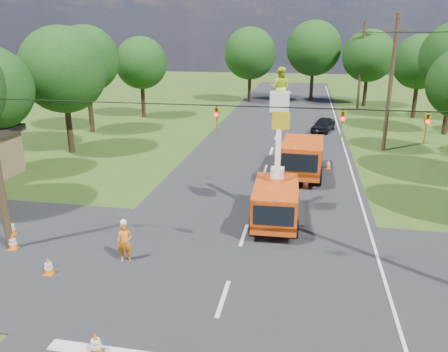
% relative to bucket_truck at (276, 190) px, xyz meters
% --- Properties ---
extents(ground, '(140.00, 140.00, 0.00)m').
position_rel_bucket_truck_xyz_m(ground, '(-1.24, 13.16, -1.61)').
color(ground, '#345118').
rests_on(ground, ground).
extents(road_main, '(12.00, 100.00, 0.06)m').
position_rel_bucket_truck_xyz_m(road_main, '(-1.24, 13.16, -1.61)').
color(road_main, black).
rests_on(road_main, ground).
extents(road_cross, '(56.00, 10.00, 0.07)m').
position_rel_bucket_truck_xyz_m(road_cross, '(-1.24, -4.84, -1.61)').
color(road_cross, black).
rests_on(road_cross, ground).
extents(edge_line, '(0.12, 90.00, 0.02)m').
position_rel_bucket_truck_xyz_m(edge_line, '(4.36, 13.16, -1.61)').
color(edge_line, silver).
rests_on(edge_line, ground).
extents(bucket_truck, '(2.33, 5.50, 7.25)m').
position_rel_bucket_truck_xyz_m(bucket_truck, '(0.00, 0.00, 0.00)').
color(bucket_truck, '#F25811').
rests_on(bucket_truck, ground).
extents(second_truck, '(2.79, 6.60, 2.43)m').
position_rel_bucket_truck_xyz_m(second_truck, '(1.09, 7.59, -0.34)').
color(second_truck, '#F25811').
rests_on(second_truck, ground).
extents(ground_worker, '(0.70, 0.57, 1.66)m').
position_rel_bucket_truck_xyz_m(ground_worker, '(-5.53, -4.96, -0.77)').
color(ground_worker, orange).
rests_on(ground_worker, ground).
extents(distant_car, '(2.58, 4.06, 1.29)m').
position_rel_bucket_truck_xyz_m(distant_car, '(2.85, 21.13, -0.96)').
color(distant_car, black).
rests_on(distant_car, ground).
extents(traffic_cone_0, '(0.38, 0.38, 0.71)m').
position_rel_bucket_truck_xyz_m(traffic_cone_0, '(-4.27, -10.11, -1.25)').
color(traffic_cone_0, orange).
rests_on(traffic_cone_0, ground).
extents(traffic_cone_2, '(0.38, 0.38, 0.71)m').
position_rel_bucket_truck_xyz_m(traffic_cone_2, '(1.42, 5.16, -1.25)').
color(traffic_cone_2, orange).
rests_on(traffic_cone_2, ground).
extents(traffic_cone_3, '(0.38, 0.38, 0.71)m').
position_rel_bucket_truck_xyz_m(traffic_cone_3, '(-7.97, -6.45, -1.25)').
color(traffic_cone_3, orange).
rests_on(traffic_cone_3, ground).
extents(traffic_cone_4, '(0.38, 0.38, 0.71)m').
position_rel_bucket_truck_xyz_m(traffic_cone_4, '(-10.57, -4.89, -1.25)').
color(traffic_cone_4, orange).
rests_on(traffic_cone_4, ground).
extents(traffic_cone_5, '(0.38, 0.38, 0.71)m').
position_rel_bucket_truck_xyz_m(traffic_cone_5, '(-11.54, -3.63, -1.25)').
color(traffic_cone_5, orange).
rests_on(traffic_cone_5, ground).
extents(traffic_cone_6, '(0.38, 0.38, 0.71)m').
position_rel_bucket_truck_xyz_m(traffic_cone_6, '(2.83, 9.25, -1.25)').
color(traffic_cone_6, orange).
rests_on(traffic_cone_6, ground).
extents(pole_right_mid, '(1.80, 0.30, 10.00)m').
position_rel_bucket_truck_xyz_m(pole_right_mid, '(7.26, 15.16, 3.50)').
color(pole_right_mid, '#4C3823').
rests_on(pole_right_mid, ground).
extents(pole_right_far, '(1.80, 0.30, 10.00)m').
position_rel_bucket_truck_xyz_m(pole_right_far, '(7.26, 35.16, 3.50)').
color(pole_right_far, '#4C3823').
rests_on(pole_right_far, ground).
extents(signal_span, '(18.00, 0.29, 1.07)m').
position_rel_bucket_truck_xyz_m(signal_span, '(0.98, -4.84, 4.27)').
color(signal_span, black).
rests_on(signal_span, ground).
extents(tree_left_d, '(6.20, 6.20, 9.24)m').
position_rel_bucket_truck_xyz_m(tree_left_d, '(-16.24, 10.16, 4.52)').
color(tree_left_d, '#382616').
rests_on(tree_left_d, ground).
extents(tree_left_e, '(5.80, 5.80, 9.41)m').
position_rel_bucket_truck_xyz_m(tree_left_e, '(-18.04, 17.16, 4.89)').
color(tree_left_e, '#382616').
rests_on(tree_left_e, ground).
extents(tree_left_f, '(5.40, 5.40, 8.40)m').
position_rel_bucket_truck_xyz_m(tree_left_f, '(-16.04, 25.16, 4.08)').
color(tree_left_f, '#382616').
rests_on(tree_left_f, ground).
extents(tree_right_e, '(5.60, 5.60, 8.63)m').
position_rel_bucket_truck_xyz_m(tree_right_e, '(12.56, 30.16, 4.21)').
color(tree_right_e, '#382616').
rests_on(tree_right_e, ground).
extents(tree_far_a, '(6.60, 6.60, 9.50)m').
position_rel_bucket_truck_xyz_m(tree_far_a, '(-6.24, 38.16, 4.58)').
color(tree_far_a, '#382616').
rests_on(tree_far_a, ground).
extents(tree_far_b, '(7.00, 7.00, 10.32)m').
position_rel_bucket_truck_xyz_m(tree_far_b, '(1.76, 40.16, 5.20)').
color(tree_far_b, '#382616').
rests_on(tree_far_b, ground).
extents(tree_far_c, '(6.20, 6.20, 9.18)m').
position_rel_bucket_truck_xyz_m(tree_far_c, '(8.26, 37.16, 4.46)').
color(tree_far_c, '#382616').
rests_on(tree_far_c, ground).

